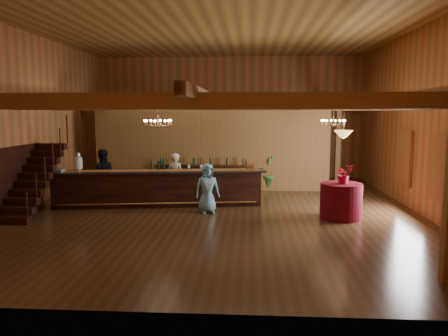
# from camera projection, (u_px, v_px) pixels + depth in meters

# --- Properties ---
(floor) EXTENTS (14.00, 14.00, 0.00)m
(floor) POSITION_uv_depth(u_px,v_px,m) (217.00, 210.00, 13.48)
(floor) COLOR #402D19
(floor) RESTS_ON ground
(ceiling) EXTENTS (14.00, 14.00, 0.00)m
(ceiling) POSITION_uv_depth(u_px,v_px,m) (217.00, 26.00, 12.78)
(ceiling) COLOR #AE7E38
(ceiling) RESTS_ON wall_back
(wall_back) EXTENTS (12.00, 0.10, 5.50)m
(wall_back) POSITION_uv_depth(u_px,v_px,m) (229.00, 118.00, 20.06)
(wall_back) COLOR #B56335
(wall_back) RESTS_ON floor
(wall_front) EXTENTS (12.00, 0.10, 5.50)m
(wall_front) POSITION_uv_depth(u_px,v_px,m) (180.00, 130.00, 6.20)
(wall_front) COLOR #B56335
(wall_front) RESTS_ON floor
(wall_left) EXTENTS (0.10, 14.00, 5.50)m
(wall_left) POSITION_uv_depth(u_px,v_px,m) (24.00, 120.00, 13.50)
(wall_left) COLOR #B56335
(wall_left) RESTS_ON floor
(wall_right) EXTENTS (0.10, 14.00, 5.50)m
(wall_right) POSITION_uv_depth(u_px,v_px,m) (421.00, 121.00, 12.77)
(wall_right) COLOR #B56335
(wall_right) RESTS_ON floor
(beam_grid) EXTENTS (11.90, 13.90, 0.39)m
(beam_grid) POSITION_uv_depth(u_px,v_px,m) (219.00, 104.00, 13.57)
(beam_grid) COLOR olive
(beam_grid) RESTS_ON wall_left
(support_posts) EXTENTS (9.20, 10.20, 3.20)m
(support_posts) POSITION_uv_depth(u_px,v_px,m) (216.00, 160.00, 12.79)
(support_posts) COLOR olive
(support_posts) RESTS_ON floor
(partition_wall) EXTENTS (9.00, 0.18, 3.10)m
(partition_wall) POSITION_uv_depth(u_px,v_px,m) (211.00, 150.00, 16.78)
(partition_wall) COLOR brown
(partition_wall) RESTS_ON floor
(window_right_front) EXTENTS (0.12, 1.05, 1.75)m
(window_right_front) POSITION_uv_depth(u_px,v_px,m) (441.00, 168.00, 11.34)
(window_right_front) COLOR white
(window_right_front) RESTS_ON wall_right
(window_right_back) EXTENTS (0.12, 1.05, 1.75)m
(window_right_back) POSITION_uv_depth(u_px,v_px,m) (405.00, 158.00, 13.92)
(window_right_back) COLOR white
(window_right_back) RESTS_ON wall_right
(staircase) EXTENTS (1.00, 2.80, 2.00)m
(staircase) POSITION_uv_depth(u_px,v_px,m) (33.00, 180.00, 12.96)
(staircase) COLOR #39150E
(staircase) RESTS_ON floor
(backroom_boxes) EXTENTS (4.10, 0.60, 1.10)m
(backroom_boxes) POSITION_uv_depth(u_px,v_px,m) (220.00, 170.00, 18.88)
(backroom_boxes) COLOR #39150E
(backroom_boxes) RESTS_ON floor
(tasting_bar) EXTENTS (6.94, 1.80, 1.16)m
(tasting_bar) POSITION_uv_depth(u_px,v_px,m) (158.00, 188.00, 14.00)
(tasting_bar) COLOR #39150E
(tasting_bar) RESTS_ON floor
(beverage_dispenser) EXTENTS (0.26, 0.26, 0.60)m
(beverage_dispenser) POSITION_uv_depth(u_px,v_px,m) (78.00, 162.00, 13.76)
(beverage_dispenser) COLOR silver
(beverage_dispenser) RESTS_ON tasting_bar
(glass_rack_tray) EXTENTS (0.50, 0.50, 0.10)m
(glass_rack_tray) POSITION_uv_depth(u_px,v_px,m) (57.00, 170.00, 13.63)
(glass_rack_tray) COLOR gray
(glass_rack_tray) RESTS_ON tasting_bar
(raffle_drum) EXTENTS (0.34, 0.24, 0.30)m
(raffle_drum) POSITION_uv_depth(u_px,v_px,m) (250.00, 164.00, 14.08)
(raffle_drum) COLOR #A36731
(raffle_drum) RESTS_ON tasting_bar
(bar_bottle_0) EXTENTS (0.07, 0.07, 0.30)m
(bar_bottle_0) POSITION_uv_depth(u_px,v_px,m) (152.00, 165.00, 14.02)
(bar_bottle_0) COLOR black
(bar_bottle_0) RESTS_ON tasting_bar
(bar_bottle_1) EXTENTS (0.07, 0.07, 0.30)m
(bar_bottle_1) POSITION_uv_depth(u_px,v_px,m) (159.00, 165.00, 14.04)
(bar_bottle_1) COLOR black
(bar_bottle_1) RESTS_ON tasting_bar
(bar_bottle_2) EXTENTS (0.07, 0.07, 0.30)m
(bar_bottle_2) POSITION_uv_depth(u_px,v_px,m) (164.00, 165.00, 14.05)
(bar_bottle_2) COLOR black
(bar_bottle_2) RESTS_ON tasting_bar
(backbar_shelf) EXTENTS (3.58, 1.09, 0.99)m
(backbar_shelf) POSITION_uv_depth(u_px,v_px,m) (202.00, 178.00, 16.62)
(backbar_shelf) COLOR #39150E
(backbar_shelf) RESTS_ON floor
(round_table) EXTENTS (1.17, 1.17, 1.01)m
(round_table) POSITION_uv_depth(u_px,v_px,m) (341.00, 201.00, 12.33)
(round_table) COLOR maroon
(round_table) RESTS_ON floor
(chandelier_left) EXTENTS (0.80, 0.80, 0.66)m
(chandelier_left) POSITION_uv_depth(u_px,v_px,m) (158.00, 122.00, 12.76)
(chandelier_left) COLOR tan
(chandelier_left) RESTS_ON beam_grid
(chandelier_right) EXTENTS (0.80, 0.80, 0.69)m
(chandelier_right) POSITION_uv_depth(u_px,v_px,m) (333.00, 122.00, 14.68)
(chandelier_right) COLOR tan
(chandelier_right) RESTS_ON beam_grid
(pendant_lamp) EXTENTS (0.52, 0.52, 0.90)m
(pendant_lamp) POSITION_uv_depth(u_px,v_px,m) (343.00, 134.00, 12.09)
(pendant_lamp) COLOR tan
(pendant_lamp) RESTS_ON beam_grid
(bartender) EXTENTS (0.70, 0.58, 1.65)m
(bartender) POSITION_uv_depth(u_px,v_px,m) (176.00, 177.00, 14.71)
(bartender) COLOR silver
(bartender) RESTS_ON floor
(staff_second) EXTENTS (1.04, 0.93, 1.76)m
(staff_second) POSITION_uv_depth(u_px,v_px,m) (102.00, 175.00, 14.91)
(staff_second) COLOR black
(staff_second) RESTS_ON floor
(guest) EXTENTS (0.84, 0.69, 1.48)m
(guest) POSITION_uv_depth(u_px,v_px,m) (207.00, 188.00, 13.03)
(guest) COLOR #75BBD3
(guest) RESTS_ON floor
(floor_plant) EXTENTS (0.80, 0.67, 1.35)m
(floor_plant) POSITION_uv_depth(u_px,v_px,m) (270.00, 173.00, 16.88)
(floor_plant) COLOR #3D722B
(floor_plant) RESTS_ON floor
(table_flowers) EXTENTS (0.61, 0.56, 0.55)m
(table_flowers) POSITION_uv_depth(u_px,v_px,m) (344.00, 174.00, 12.16)
(table_flowers) COLOR red
(table_flowers) RESTS_ON round_table
(table_vase) EXTENTS (0.20, 0.20, 0.33)m
(table_vase) POSITION_uv_depth(u_px,v_px,m) (342.00, 178.00, 12.25)
(table_vase) COLOR tan
(table_vase) RESTS_ON round_table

